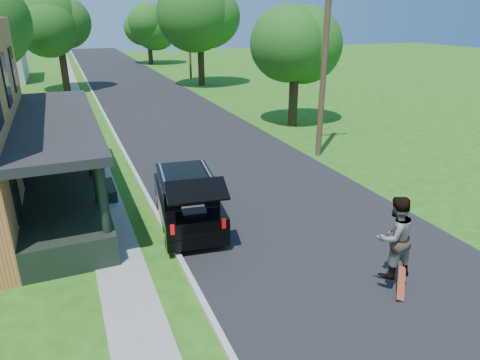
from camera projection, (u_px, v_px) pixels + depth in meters
name	position (u px, v px, depth m)	size (l,w,h in m)	color
ground	(319.00, 243.00, 12.62)	(140.00, 140.00, 0.00)	#265410
street	(164.00, 110.00, 29.83)	(8.00, 120.00, 0.02)	black
curb	(104.00, 115.00, 28.39)	(0.15, 120.00, 0.12)	#AEAEA9
sidewalk	(80.00, 117.00, 27.84)	(1.30, 120.00, 0.03)	gray
black_suv	(187.00, 199.00, 13.57)	(2.31, 4.79, 2.15)	black
skateboarder	(394.00, 237.00, 10.12)	(1.01, 0.79, 2.07)	black
skateboard	(401.00, 284.00, 10.15)	(0.55, 0.48, 0.70)	#A5320E
tree_left_far	(56.00, 19.00, 34.76)	(6.47, 6.11, 8.67)	black
tree_right_near	(295.00, 39.00, 24.02)	(5.05, 5.13, 7.35)	black
tree_right_mid	(199.00, 13.00, 37.97)	(6.85, 6.68, 9.88)	black
tree_right_far	(148.00, 21.00, 54.80)	(6.23, 6.22, 8.53)	black
utility_pole_near	(325.00, 45.00, 18.63)	(1.65, 0.40, 9.75)	#463620
utility_pole_far	(189.00, 36.00, 42.64)	(1.38, 0.58, 8.07)	#463620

